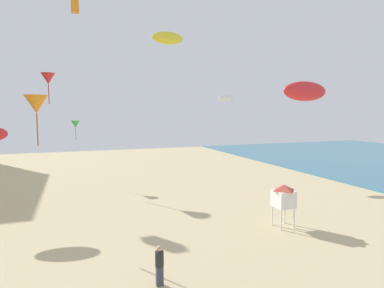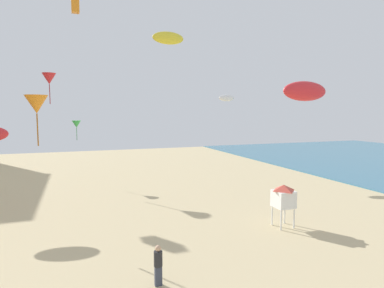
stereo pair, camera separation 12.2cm
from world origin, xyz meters
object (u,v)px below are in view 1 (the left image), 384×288
kite_flyer (159,263)px  lifeguard_stand (284,196)px  kite_red_delta (48,79)px  kite_yellow_parafoil (168,38)px  kite_white_parafoil (226,98)px  kite_orange_box (75,6)px  kite_green_delta (76,124)px  kite_orange_delta (36,104)px  kite_red_parafoil_2 (305,91)px

kite_flyer → lifeguard_stand: 9.50m
kite_red_delta → kite_yellow_parafoil: size_ratio=1.14×
kite_white_parafoil → kite_orange_box: size_ratio=2.10×
kite_green_delta → kite_orange_box: 12.42m
kite_flyer → kite_orange_delta: bearing=-166.0°
kite_yellow_parafoil → kite_red_parafoil_2: 13.39m
lifeguard_stand → kite_orange_delta: size_ratio=0.86×
kite_green_delta → kite_orange_box: bearing=-89.1°
kite_red_parafoil_2 → kite_orange_delta: (-14.11, 5.85, -0.71)m
lifeguard_stand → kite_yellow_parafoil: bearing=120.8°
kite_green_delta → kite_orange_delta: kite_orange_delta is taller
kite_green_delta → kite_red_parafoil_2: 22.47m
kite_green_delta → kite_white_parafoil: kite_white_parafoil is taller
kite_orange_box → lifeguard_stand: bearing=-38.6°
kite_yellow_parafoil → kite_orange_box: (-7.19, -1.70, 1.22)m
kite_yellow_parafoil → kite_orange_delta: 12.49m
kite_flyer → kite_red_delta: size_ratio=0.54×
kite_flyer → kite_red_delta: bearing=177.1°
kite_white_parafoil → kite_orange_box: bearing=-156.9°
kite_flyer → kite_red_parafoil_2: bearing=92.8°
kite_flyer → kite_white_parafoil: 24.02m
kite_red_parafoil_2 → kite_orange_box: kite_orange_box is taller
lifeguard_stand → kite_orange_box: bearing=151.5°
lifeguard_stand → kite_red_parafoil_2: size_ratio=0.91×
kite_green_delta → kite_red_delta: bearing=148.7°
lifeguard_stand → kite_orange_delta: kite_orange_delta is taller
kite_red_delta → kite_green_delta: 5.28m
lifeguard_stand → kite_orange_box: kite_orange_box is taller
lifeguard_stand → kite_red_parafoil_2: kite_red_parafoil_2 is taller
kite_red_parafoil_2 → kite_white_parafoil: (3.15, 16.24, 0.37)m
kite_white_parafoil → kite_orange_box: (-14.91, -6.37, 5.82)m
kite_yellow_parafoil → kite_flyer: bearing=-107.6°
kite_red_delta → kite_orange_delta: (0.19, -14.53, -2.88)m
kite_orange_box → kite_flyer: bearing=-78.6°
kite_red_parafoil_2 → kite_white_parafoil: 16.54m
kite_green_delta → kite_red_parafoil_2: (11.90, -18.92, 2.30)m
kite_yellow_parafoil → kite_orange_delta: kite_yellow_parafoil is taller
kite_yellow_parafoil → kite_white_parafoil: kite_yellow_parafoil is taller
kite_green_delta → kite_yellow_parafoil: 12.69m
kite_orange_delta → kite_red_parafoil_2: bearing=-22.5°
kite_flyer → kite_yellow_parafoil: size_ratio=0.62×
kite_green_delta → kite_orange_delta: 13.36m
kite_green_delta → kite_red_parafoil_2: size_ratio=0.70×
kite_flyer → kite_red_delta: (-5.12, 23.37, 9.24)m
kite_green_delta → kite_red_parafoil_2: bearing=-57.8°
kite_orange_delta → kite_orange_box: size_ratio=3.54×
kite_white_parafoil → kite_red_parafoil_2: bearing=-101.0°
kite_orange_delta → kite_orange_box: kite_orange_box is taller
kite_flyer → kite_orange_delta: (-4.94, 8.84, 6.36)m
kite_yellow_parafoil → kite_orange_box: 7.49m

